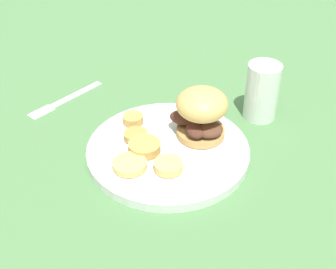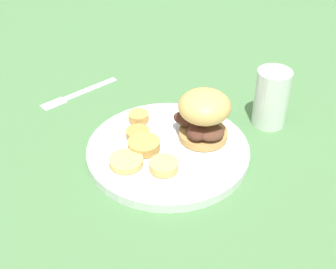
{
  "view_description": "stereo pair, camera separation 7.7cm",
  "coord_description": "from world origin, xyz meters",
  "px_view_note": "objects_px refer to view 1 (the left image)",
  "views": [
    {
      "loc": [
        -0.53,
        0.32,
        0.5
      ],
      "look_at": [
        0.0,
        0.0,
        0.04
      ],
      "focal_mm": 50.0,
      "sensor_mm": 36.0,
      "label": 1
    },
    {
      "loc": [
        -0.57,
        0.25,
        0.5
      ],
      "look_at": [
        0.0,
        0.0,
        0.04
      ],
      "focal_mm": 50.0,
      "sensor_mm": 36.0,
      "label": 2
    }
  ],
  "objects_px": {
    "sandwich": "(201,113)",
    "fork": "(66,99)",
    "dinner_plate": "(168,150)",
    "drinking_glass": "(262,92)"
  },
  "relations": [
    {
      "from": "sandwich",
      "to": "fork",
      "type": "distance_m",
      "value": 0.3
    },
    {
      "from": "dinner_plate",
      "to": "drinking_glass",
      "type": "height_order",
      "value": "drinking_glass"
    },
    {
      "from": "dinner_plate",
      "to": "sandwich",
      "type": "bearing_deg",
      "value": -87.54
    },
    {
      "from": "dinner_plate",
      "to": "sandwich",
      "type": "distance_m",
      "value": 0.08
    },
    {
      "from": "fork",
      "to": "drinking_glass",
      "type": "xyz_separation_m",
      "value": [
        -0.24,
        -0.3,
        0.05
      ]
    },
    {
      "from": "dinner_plate",
      "to": "fork",
      "type": "xyz_separation_m",
      "value": [
        0.25,
        0.09,
        -0.01
      ]
    },
    {
      "from": "dinner_plate",
      "to": "drinking_glass",
      "type": "relative_size",
      "value": 2.54
    },
    {
      "from": "fork",
      "to": "drinking_glass",
      "type": "distance_m",
      "value": 0.38
    },
    {
      "from": "dinner_plate",
      "to": "fork",
      "type": "bearing_deg",
      "value": 19.01
    },
    {
      "from": "sandwich",
      "to": "dinner_plate",
      "type": "bearing_deg",
      "value": 92.46
    }
  ]
}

